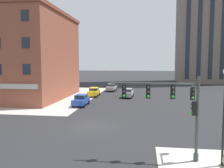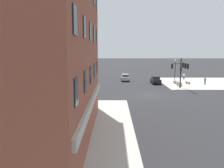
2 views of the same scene
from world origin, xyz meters
name	(u,v)px [view 2 (image 2 of 2)]	position (x,y,z in m)	size (l,w,h in m)	color
ground_plane	(149,96)	(0.00, 0.00, 0.00)	(320.00, 320.00, 0.00)	#262628
sidewalk_corner_slab	(203,83)	(16.00, -14.50, 0.00)	(20.00, 19.00, 0.02)	#B7B2A8
traffic_signal_main	(181,70)	(7.18, -7.06, 3.74)	(5.89, 2.09, 5.63)	#383D38
bollard_sphere_curb_a	(180,84)	(10.38, -7.82, 0.41)	(0.82, 0.82, 0.82)	gray
bollard_sphere_curb_b	(178,83)	(11.78, -7.67, 0.41)	(0.82, 0.82, 0.82)	gray
bollard_sphere_curb_c	(177,82)	(13.35, -7.91, 0.41)	(0.82, 0.82, 0.82)	gray
bollard_sphere_curb_d	(175,82)	(14.49, -7.68, 0.41)	(0.82, 0.82, 0.82)	gray
bench_near_signal	(188,82)	(14.25, -10.48, 0.33)	(1.84, 0.67, 0.49)	#9E7F66
pedestrian_near_bench	(205,81)	(13.09, -13.86, 0.88)	(0.45, 0.38, 1.56)	#232847
pedestrian_at_curb	(184,76)	(22.36, -11.81, 0.92)	(0.32, 0.51, 1.62)	black
street_lamp_corner_near	(181,68)	(10.00, -7.75, 3.79)	(0.36, 0.36, 6.14)	black
street_lamp_mid_sidewalk	(175,68)	(15.21, -7.81, 3.35)	(0.36, 0.36, 5.33)	black
car_main_northbound_near	(79,95)	(-4.25, 11.15, 0.92)	(1.90, 4.40, 1.68)	#23479E
car_main_southbound_near	(13,95)	(-4.37, 20.95, 0.92)	(2.00, 4.45, 1.68)	gold
car_main_southbound_far	(32,88)	(2.17, 20.27, 0.92)	(2.08, 4.49, 1.68)	#99999E
car_cross_eastbound	(125,77)	(18.97, 3.19, 0.92)	(4.41, 1.90, 1.68)	#99999E
car_cross_westbound	(156,80)	(14.30, -3.36, 0.92)	(4.41, 1.92, 1.68)	black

